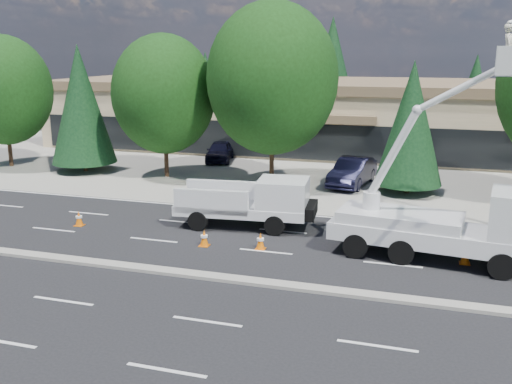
% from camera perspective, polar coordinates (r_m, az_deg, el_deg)
% --- Properties ---
extents(ground, '(140.00, 140.00, 0.00)m').
position_cam_1_polar(ground, '(20.26, -1.52, -8.94)').
color(ground, black).
rests_on(ground, ground).
extents(concrete_apron, '(140.00, 22.00, 0.01)m').
position_cam_1_polar(concrete_apron, '(38.97, 7.78, 2.15)').
color(concrete_apron, gray).
rests_on(concrete_apron, ground).
extents(road_median, '(120.00, 0.55, 0.12)m').
position_cam_1_polar(road_median, '(20.24, -1.53, -8.79)').
color(road_median, gray).
rests_on(road_median, ground).
extents(strip_mall, '(50.40, 15.40, 5.50)m').
position_cam_1_polar(strip_mall, '(48.31, 9.82, 7.73)').
color(strip_mall, tan).
rests_on(strip_mall, ground).
extents(tree_front_a, '(6.49, 6.49, 9.01)m').
position_cam_1_polar(tree_front_a, '(43.08, -23.91, 9.29)').
color(tree_front_a, '#332114').
rests_on(tree_front_a, ground).
extents(tree_front_b, '(4.23, 4.23, 8.33)m').
position_cam_1_polar(tree_front_b, '(39.52, -17.09, 8.38)').
color(tree_front_b, '#332114').
rests_on(tree_front_b, ground).
extents(tree_front_c, '(6.47, 6.47, 8.98)m').
position_cam_1_polar(tree_front_c, '(36.47, -9.20, 9.63)').
color(tree_front_c, '#332114').
rests_on(tree_front_c, ground).
extents(tree_front_d, '(7.75, 7.75, 10.76)m').
position_cam_1_polar(tree_front_d, '(33.94, 1.63, 11.26)').
color(tree_front_d, '#332114').
rests_on(tree_front_d, ground).
extents(tree_front_e, '(3.76, 3.76, 7.42)m').
position_cam_1_polar(tree_front_e, '(32.95, 15.24, 6.65)').
color(tree_front_e, '#332114').
rests_on(tree_front_e, ground).
extents(tree_back_a, '(3.97, 3.97, 7.83)m').
position_cam_1_polar(tree_back_a, '(64.42, -5.05, 10.60)').
color(tree_back_a, '#332114').
rests_on(tree_back_a, ground).
extents(tree_back_b, '(5.74, 5.74, 11.32)m').
position_cam_1_polar(tree_back_b, '(60.55, 7.59, 12.10)').
color(tree_back_b, '#332114').
rests_on(tree_back_b, ground).
extents(tree_back_c, '(3.87, 3.87, 7.63)m').
position_cam_1_polar(tree_back_c, '(59.96, 21.02, 9.40)').
color(tree_back_c, '#332114').
rests_on(tree_back_c, ground).
extents(utility_pickup, '(6.17, 2.81, 2.29)m').
position_cam_1_polar(utility_pickup, '(26.03, -0.46, -1.51)').
color(utility_pickup, silver).
rests_on(utility_pickup, ground).
extents(bucket_truck, '(8.04, 3.34, 8.88)m').
position_cam_1_polar(bucket_truck, '(22.73, 19.23, -2.13)').
color(bucket_truck, silver).
rests_on(bucket_truck, ground).
extents(traffic_cone_a, '(0.40, 0.40, 0.70)m').
position_cam_1_polar(traffic_cone_a, '(27.62, -17.28, -2.55)').
color(traffic_cone_a, orange).
rests_on(traffic_cone_a, ground).
extents(traffic_cone_b, '(0.40, 0.40, 0.70)m').
position_cam_1_polar(traffic_cone_b, '(23.77, -5.20, -4.61)').
color(traffic_cone_b, orange).
rests_on(traffic_cone_b, ground).
extents(traffic_cone_c, '(0.40, 0.40, 0.70)m').
position_cam_1_polar(traffic_cone_c, '(23.30, 0.45, -4.94)').
color(traffic_cone_c, orange).
rests_on(traffic_cone_c, ground).
extents(traffic_cone_d, '(0.40, 0.40, 0.70)m').
position_cam_1_polar(traffic_cone_d, '(23.16, 20.20, -5.95)').
color(traffic_cone_d, orange).
rests_on(traffic_cone_d, ground).
extents(parked_car_west, '(2.61, 4.59, 1.47)m').
position_cam_1_polar(parked_car_west, '(41.94, -3.64, 4.10)').
color(parked_car_west, black).
rests_on(parked_car_west, ground).
extents(parked_car_east, '(2.53, 5.24, 1.66)m').
position_cam_1_polar(parked_car_east, '(34.68, 9.63, 2.01)').
color(parked_car_east, black).
rests_on(parked_car_east, ground).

